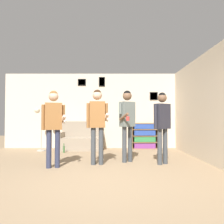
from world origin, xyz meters
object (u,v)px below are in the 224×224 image
object	(u,v)px
floor_lamp	(42,116)
person_spectator_near_bookshelf	(163,120)
person_player_foreground_left	(54,120)
person_watcher_holding_cup	(128,117)
couch	(82,140)
bookshelf	(145,136)
person_player_foreground_center	(98,118)
bottle_on_floor	(65,149)

from	to	relation	value
floor_lamp	person_spectator_near_bookshelf	bearing A→B (deg)	-30.22
person_player_foreground_left	person_watcher_holding_cup	bearing A→B (deg)	20.80
couch	person_player_foreground_left	xyz separation A→B (m)	(-0.23, -2.77, 0.72)
bookshelf	person_spectator_near_bookshelf	bearing A→B (deg)	-89.12
couch	person_player_foreground_center	distance (m)	2.66
floor_lamp	person_spectator_near_bookshelf	xyz separation A→B (m)	(3.51, -2.04, -0.11)
floor_lamp	bottle_on_floor	bearing A→B (deg)	-23.09
floor_lamp	person_player_foreground_center	bearing A→B (deg)	-46.60
couch	person_player_foreground_left	bearing A→B (deg)	-94.84
couch	person_watcher_holding_cup	distance (m)	2.69
bookshelf	bottle_on_floor	xyz separation A→B (m)	(-2.65, -0.90, -0.34)
person_player_foreground_left	bottle_on_floor	world-z (taller)	person_player_foreground_left
floor_lamp	person_watcher_holding_cup	size ratio (longest dim) A/B	0.87
couch	person_spectator_near_bookshelf	bearing A→B (deg)	-47.08
person_player_foreground_center	person_spectator_near_bookshelf	distance (m)	1.53
bookshelf	person_spectator_near_bookshelf	size ratio (longest dim) A/B	0.54
bookshelf	person_spectator_near_bookshelf	distance (m)	2.66
person_player_foreground_left	person_player_foreground_center	size ratio (longest dim) A/B	0.96
bookshelf	person_player_foreground_center	size ratio (longest dim) A/B	0.52
person_spectator_near_bookshelf	bottle_on_floor	size ratio (longest dim) A/B	5.77
floor_lamp	person_spectator_near_bookshelf	size ratio (longest dim) A/B	0.91
person_player_foreground_center	person_spectator_near_bookshelf	xyz separation A→B (m)	(1.53, 0.05, -0.05)
bookshelf	bottle_on_floor	world-z (taller)	bookshelf
person_player_foreground_center	person_player_foreground_left	bearing A→B (deg)	-161.04
bookshelf	floor_lamp	bearing A→B (deg)	-171.07
person_player_foreground_left	person_watcher_holding_cup	distance (m)	1.78
person_spectator_near_bookshelf	floor_lamp	bearing A→B (deg)	149.78
person_spectator_near_bookshelf	bottle_on_floor	bearing A→B (deg)	147.77
floor_lamp	person_watcher_holding_cup	xyz separation A→B (m)	(2.70, -1.79, -0.05)
couch	person_watcher_holding_cup	world-z (taller)	person_watcher_holding_cup
person_player_foreground_left	person_spectator_near_bookshelf	world-z (taller)	person_spectator_near_bookshelf
person_player_foreground_center	bottle_on_floor	bearing A→B (deg)	123.58
couch	bottle_on_floor	size ratio (longest dim) A/B	5.15
couch	person_player_foreground_center	size ratio (longest dim) A/B	0.86
couch	person_player_foreground_center	bearing A→B (deg)	-74.01
person_watcher_holding_cup	bottle_on_floor	bearing A→B (deg)	142.66
bookshelf	floor_lamp	world-z (taller)	floor_lamp
bookshelf	person_watcher_holding_cup	bearing A→B (deg)	-108.19
bookshelf	person_watcher_holding_cup	xyz separation A→B (m)	(-0.77, -2.33, 0.65)
bottle_on_floor	couch	bearing A→B (deg)	57.13
couch	person_player_foreground_left	world-z (taller)	person_player_foreground_left
person_player_foreground_center	person_watcher_holding_cup	xyz separation A→B (m)	(0.72, 0.31, 0.01)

